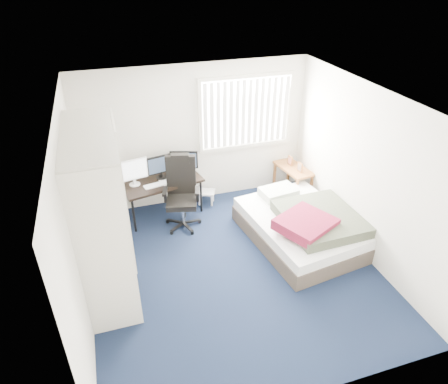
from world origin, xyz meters
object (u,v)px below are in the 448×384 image
office_chair (182,199)px  bed (303,226)px  desk (161,178)px  nightstand (293,171)px

office_chair → bed: (1.72, -1.04, -0.20)m
desk → office_chair: (0.26, -0.41, -0.23)m
bed → nightstand: bearing=70.8°
office_chair → nightstand: bearing=9.0°
desk → bed: desk is taller
desk → nightstand: 2.48m
desk → nightstand: desk is taller
office_chair → desk: bearing=123.1°
desk → bed: bearing=-35.9°
desk → office_chair: bearing=-56.9°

